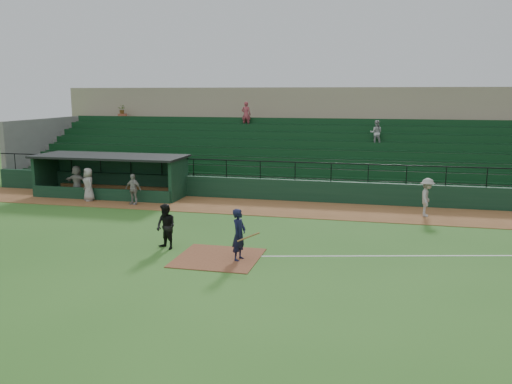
# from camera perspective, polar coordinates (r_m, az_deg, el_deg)

# --- Properties ---
(ground) EXTENTS (90.00, 90.00, 0.00)m
(ground) POSITION_cam_1_polar(r_m,az_deg,el_deg) (20.81, -3.23, -6.23)
(ground) COLOR #2D5E1E
(ground) RESTS_ON ground
(warning_track) EXTENTS (40.00, 4.00, 0.03)m
(warning_track) POSITION_cam_1_polar(r_m,az_deg,el_deg) (28.32, 1.42, -1.68)
(warning_track) COLOR brown
(warning_track) RESTS_ON ground
(home_plate_dirt) EXTENTS (3.00, 3.00, 0.03)m
(home_plate_dirt) POSITION_cam_1_polar(r_m,az_deg,el_deg) (19.89, -4.06, -6.99)
(home_plate_dirt) COLOR brown
(home_plate_dirt) RESTS_ON ground
(foul_line) EXTENTS (17.49, 4.44, 0.01)m
(foul_line) POSITION_cam_1_polar(r_m,az_deg,el_deg) (21.26, 19.05, -6.43)
(foul_line) COLOR white
(foul_line) RESTS_ON ground
(stadium_structure) EXTENTS (38.00, 13.08, 6.40)m
(stadium_structure) POSITION_cam_1_polar(r_m,az_deg,el_deg) (36.19, 4.24, 4.61)
(stadium_structure) COLOR #10311E
(stadium_structure) RESTS_ON ground
(dugout) EXTENTS (8.90, 3.20, 2.42)m
(dugout) POSITION_cam_1_polar(r_m,az_deg,el_deg) (32.91, -14.83, 2.00)
(dugout) COLOR #10311E
(dugout) RESTS_ON ground
(batter_at_plate) EXTENTS (1.08, 0.77, 1.91)m
(batter_at_plate) POSITION_cam_1_polar(r_m,az_deg,el_deg) (19.35, -1.81, -4.57)
(batter_at_plate) COLOR black
(batter_at_plate) RESTS_ON ground
(umpire) EXTENTS (1.08, 1.00, 1.77)m
(umpire) POSITION_cam_1_polar(r_m,az_deg,el_deg) (21.06, -9.55, -3.66)
(umpire) COLOR black
(umpire) RESTS_ON ground
(runner) EXTENTS (0.85, 1.30, 1.89)m
(runner) POSITION_cam_1_polar(r_m,az_deg,el_deg) (27.39, 17.73, -0.55)
(runner) COLOR #A09A95
(runner) RESTS_ON warning_track
(dugout_player_a) EXTENTS (1.03, 0.55, 1.67)m
(dugout_player_a) POSITION_cam_1_polar(r_m,az_deg,el_deg) (29.72, -12.94, 0.29)
(dugout_player_a) COLOR #A09B96
(dugout_player_a) RESTS_ON warning_track
(dugout_player_b) EXTENTS (1.07, 1.04, 1.85)m
(dugout_player_b) POSITION_cam_1_polar(r_m,az_deg,el_deg) (31.37, -17.39, 0.78)
(dugout_player_b) COLOR #A19B96
(dugout_player_b) RESTS_ON warning_track
(dugout_player_c) EXTENTS (1.78, 0.72, 1.87)m
(dugout_player_c) POSITION_cam_1_polar(r_m,az_deg,el_deg) (32.51, -18.48, 1.06)
(dugout_player_c) COLOR gray
(dugout_player_c) RESTS_ON warning_track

